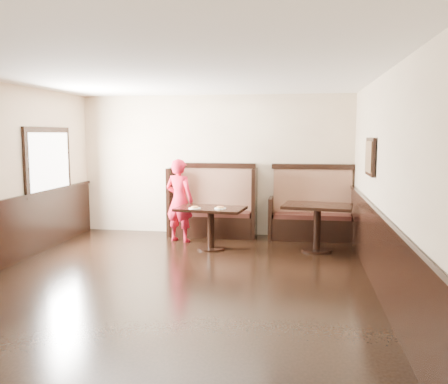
% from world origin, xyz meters
% --- Properties ---
extents(ground, '(7.00, 7.00, 0.00)m').
position_xyz_m(ground, '(0.00, 0.00, 0.00)').
color(ground, black).
rests_on(ground, ground).
extents(room_shell, '(7.00, 7.00, 7.00)m').
position_xyz_m(room_shell, '(-0.30, 0.28, 0.67)').
color(room_shell, beige).
rests_on(room_shell, ground).
extents(booth_main, '(1.75, 0.72, 1.45)m').
position_xyz_m(booth_main, '(0.00, 3.30, 0.53)').
color(booth_main, black).
rests_on(booth_main, ground).
extents(booth_neighbor, '(1.65, 0.72, 1.45)m').
position_xyz_m(booth_neighbor, '(1.95, 3.29, 0.48)').
color(booth_neighbor, black).
rests_on(booth_neighbor, ground).
extents(table_main, '(1.26, 0.88, 0.75)m').
position_xyz_m(table_main, '(0.17, 2.17, 0.57)').
color(table_main, black).
rests_on(table_main, ground).
extents(table_neighbor, '(1.26, 0.92, 0.81)m').
position_xyz_m(table_neighbor, '(2.02, 2.34, 0.61)').
color(table_neighbor, black).
rests_on(table_neighbor, ground).
extents(child, '(0.66, 0.53, 1.57)m').
position_xyz_m(child, '(-0.52, 2.67, 0.78)').
color(child, red).
rests_on(child, ground).
extents(pizza_plate_left, '(0.21, 0.21, 0.04)m').
position_xyz_m(pizza_plate_left, '(-0.08, 1.98, 0.76)').
color(pizza_plate_left, white).
rests_on(pizza_plate_left, table_main).
extents(pizza_plate_right, '(0.21, 0.21, 0.04)m').
position_xyz_m(pizza_plate_right, '(0.36, 2.05, 0.76)').
color(pizza_plate_right, white).
rests_on(pizza_plate_right, table_main).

